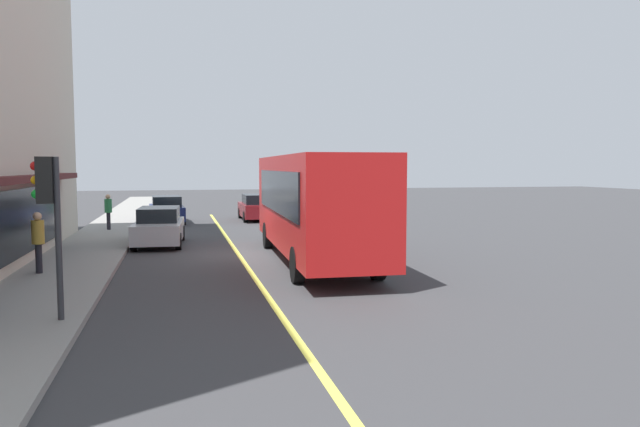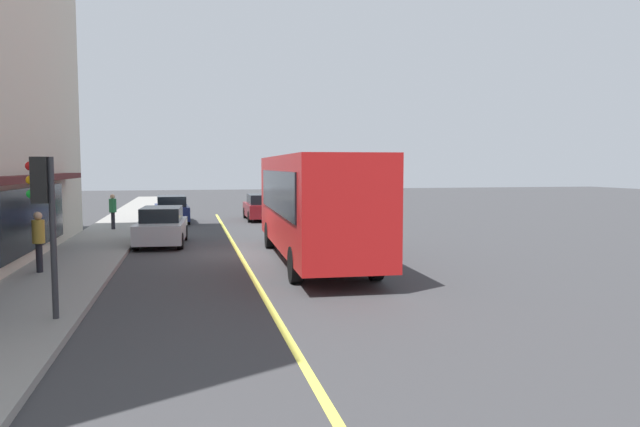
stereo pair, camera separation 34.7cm
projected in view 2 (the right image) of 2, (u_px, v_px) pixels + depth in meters
ground at (239, 254)px, 21.35m from camera, size 120.00×120.00×0.00m
sidewalk at (84, 257)px, 20.20m from camera, size 80.00×2.73×0.15m
lane_centre_stripe at (239, 254)px, 21.35m from camera, size 36.00×0.16×0.01m
bus at (313, 202)px, 19.59m from camera, size 11.21×2.90×3.50m
traffic_light at (43, 199)px, 11.51m from camera, size 0.30×0.52×3.20m
car_maroon at (261, 207)px, 34.85m from camera, size 4.30×1.87×1.52m
car_navy at (171, 210)px, 33.17m from camera, size 4.40×2.06×1.52m
car_silver at (162, 227)px, 23.81m from camera, size 4.39×2.04×1.52m
pedestrian_mid_block at (39, 236)px, 16.75m from camera, size 0.34×0.34×1.73m
pedestrian_by_curb at (113, 208)px, 28.32m from camera, size 0.34×0.34×1.69m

